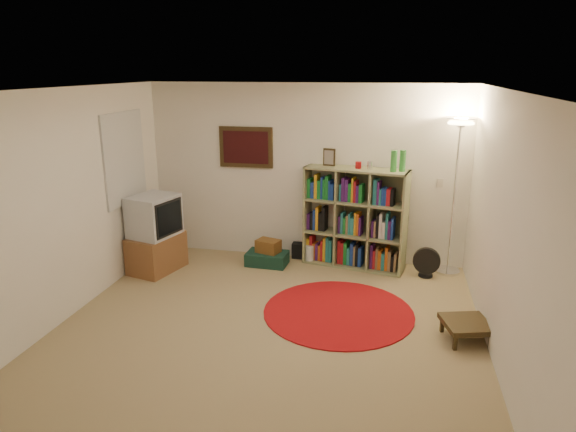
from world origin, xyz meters
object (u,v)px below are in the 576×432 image
bookshelf (354,219)px  side_table (467,325)px  floor_lamp (459,146)px  floor_fan (426,262)px  tv_stand (156,235)px  suitcase (267,258)px

bookshelf → side_table: size_ratio=2.99×
floor_lamp → floor_fan: size_ratio=5.13×
bookshelf → tv_stand: 2.72m
floor_lamp → side_table: bearing=-89.4°
suitcase → floor_fan: bearing=2.9°
floor_fan → side_table: floor_fan is taller
bookshelf → floor_lamp: 1.68m
tv_stand → suitcase: bearing=33.9°
floor_lamp → tv_stand: size_ratio=1.98×
bookshelf → floor_fan: 1.13m
bookshelf → floor_fan: (1.00, -0.22, -0.47)m
suitcase → side_table: (2.50, -1.62, 0.08)m
bookshelf → floor_lamp: (1.30, 0.01, 1.06)m
floor_fan → bookshelf: bearing=173.0°
side_table → tv_stand: bearing=164.1°
bookshelf → suitcase: 1.34m
bookshelf → floor_fan: size_ratio=4.11×
bookshelf → floor_fan: bearing=-1.0°
tv_stand → bookshelf: bearing=30.1°
bookshelf → side_table: bearing=-42.8°
bookshelf → suitcase: bookshelf is taller
floor_lamp → floor_fan: 1.58m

